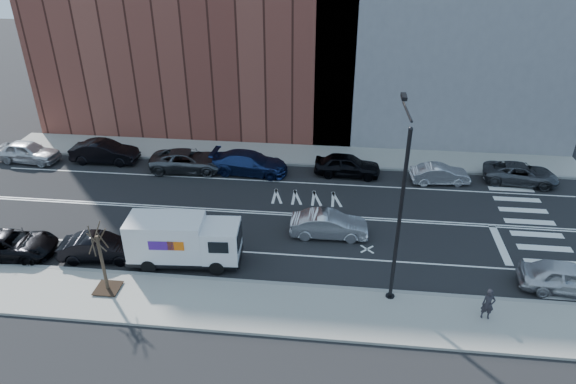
% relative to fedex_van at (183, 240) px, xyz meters
% --- Properties ---
extents(ground, '(120.00, 120.00, 0.00)m').
position_rel_fedex_van_xyz_m(ground, '(3.84, 5.60, -1.44)').
color(ground, black).
rests_on(ground, ground).
extents(sidewalk_near, '(44.00, 3.60, 0.15)m').
position_rel_fedex_van_xyz_m(sidewalk_near, '(3.84, -3.20, -1.36)').
color(sidewalk_near, gray).
rests_on(sidewalk_near, ground).
extents(sidewalk_far, '(44.00, 3.60, 0.15)m').
position_rel_fedex_van_xyz_m(sidewalk_far, '(3.84, 14.40, -1.36)').
color(sidewalk_far, gray).
rests_on(sidewalk_far, ground).
extents(curb_near, '(44.00, 0.25, 0.17)m').
position_rel_fedex_van_xyz_m(curb_near, '(3.84, -1.40, -1.35)').
color(curb_near, gray).
rests_on(curb_near, ground).
extents(curb_far, '(44.00, 0.25, 0.17)m').
position_rel_fedex_van_xyz_m(curb_far, '(3.84, 12.60, -1.35)').
color(curb_far, gray).
rests_on(curb_far, ground).
extents(crosswalk, '(3.00, 14.00, 0.01)m').
position_rel_fedex_van_xyz_m(crosswalk, '(19.84, 5.60, -1.43)').
color(crosswalk, white).
rests_on(crosswalk, ground).
extents(road_markings, '(40.00, 8.60, 0.01)m').
position_rel_fedex_van_xyz_m(road_markings, '(3.84, 5.60, -1.43)').
color(road_markings, white).
rests_on(road_markings, ground).
extents(streetlight, '(0.44, 4.02, 9.34)m').
position_rel_fedex_van_xyz_m(streetlight, '(10.84, -1.31, 3.64)').
color(streetlight, black).
rests_on(streetlight, ground).
extents(street_tree, '(1.20, 1.20, 3.75)m').
position_rel_fedex_van_xyz_m(street_tree, '(-3.16, -2.80, 0.01)').
color(street_tree, black).
rests_on(street_tree, ground).
extents(fedex_van, '(6.12, 2.45, 2.74)m').
position_rel_fedex_van_xyz_m(fedex_van, '(0.00, 0.00, 0.00)').
color(fedex_van, black).
rests_on(fedex_van, ground).
extents(far_parked_a, '(4.85, 2.28, 1.60)m').
position_rel_fedex_van_xyz_m(far_parked_a, '(-15.36, 11.15, -0.64)').
color(far_parked_a, '#BABABF').
rests_on(far_parked_a, ground).
extents(far_parked_b, '(4.97, 1.76, 1.64)m').
position_rel_fedex_van_xyz_m(far_parked_b, '(-9.58, 11.70, -0.62)').
color(far_parked_b, black).
rests_on(far_parked_b, ground).
extents(far_parked_c, '(5.62, 2.88, 1.52)m').
position_rel_fedex_van_xyz_m(far_parked_c, '(-2.95, 11.02, -0.68)').
color(far_parked_c, '#484A4F').
rests_on(far_parked_c, ground).
extents(far_parked_d, '(5.68, 2.66, 1.60)m').
position_rel_fedex_van_xyz_m(far_parked_d, '(1.60, 11.05, -0.64)').
color(far_parked_d, navy).
rests_on(far_parked_d, ground).
extents(far_parked_e, '(4.75, 2.07, 1.59)m').
position_rel_fedex_van_xyz_m(far_parked_e, '(8.61, 11.46, -0.64)').
color(far_parked_e, black).
rests_on(far_parked_e, ground).
extents(far_parked_f, '(4.14, 1.82, 1.32)m').
position_rel_fedex_van_xyz_m(far_parked_f, '(15.04, 10.98, -0.78)').
color(far_parked_f, '#B9B8BD').
rests_on(far_parked_f, ground).
extents(far_parked_g, '(5.23, 2.89, 1.39)m').
position_rel_fedex_van_xyz_m(far_parked_g, '(20.64, 11.62, -0.74)').
color(far_parked_g, '#424449').
rests_on(far_parked_g, ground).
extents(driving_sedan, '(4.52, 1.66, 1.48)m').
position_rel_fedex_van_xyz_m(driving_sedan, '(7.62, 3.47, -0.70)').
color(driving_sedan, '#B4B5BA').
rests_on(driving_sedan, ground).
extents(near_parked_rear_a, '(4.43, 1.88, 1.42)m').
position_rel_fedex_van_xyz_m(near_parked_rear_a, '(-4.65, -0.16, -0.73)').
color(near_parked_rear_a, black).
rests_on(near_parked_rear_a, ground).
extents(near_parked_rear_b, '(5.27, 2.78, 1.41)m').
position_rel_fedex_van_xyz_m(near_parked_rear_b, '(-9.77, -0.38, -0.73)').
color(near_parked_rear_b, black).
rests_on(near_parked_rear_b, ground).
extents(near_parked_front, '(4.69, 2.20, 1.55)m').
position_rel_fedex_van_xyz_m(near_parked_front, '(19.58, -0.18, -0.66)').
color(near_parked_front, silver).
rests_on(near_parked_front, ground).
extents(pedestrian, '(0.60, 0.41, 1.59)m').
position_rel_fedex_van_xyz_m(pedestrian, '(15.15, -2.83, -0.49)').
color(pedestrian, '#242228').
rests_on(pedestrian, sidewalk_near).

